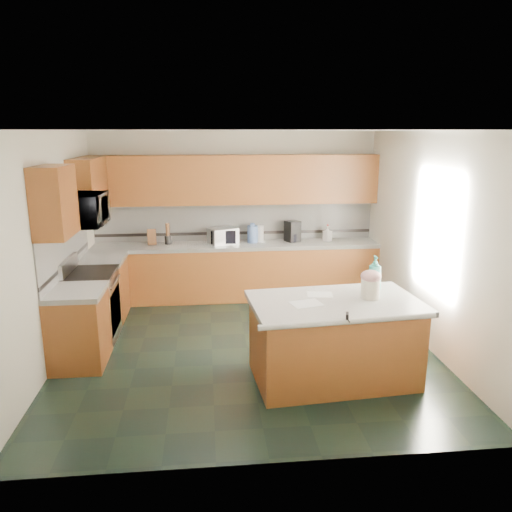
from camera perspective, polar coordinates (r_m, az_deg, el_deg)
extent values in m
plane|color=black|center=(6.49, -1.02, -10.44)|extent=(4.60, 4.60, 0.00)
plane|color=white|center=(5.90, -1.14, 14.17)|extent=(4.60, 4.60, 0.00)
cube|color=silver|center=(8.33, -2.40, 4.79)|extent=(4.60, 0.04, 2.70)
cube|color=silver|center=(3.84, 1.79, -6.37)|extent=(4.60, 0.04, 2.70)
cube|color=silver|center=(6.31, -22.59, 0.71)|extent=(0.04, 4.60, 2.70)
cube|color=silver|center=(6.65, 19.27, 1.65)|extent=(0.04, 4.60, 2.70)
cube|color=#45200C|center=(8.21, -2.20, -1.91)|extent=(4.60, 0.60, 0.86)
cube|color=white|center=(8.10, -2.23, 1.22)|extent=(4.60, 0.64, 0.06)
cube|color=#45200C|center=(8.07, -2.36, 8.72)|extent=(4.60, 0.33, 0.78)
cube|color=silver|center=(8.31, -2.38, 3.97)|extent=(4.60, 0.02, 0.63)
cube|color=black|center=(8.34, -2.36, 2.65)|extent=(4.60, 0.01, 0.05)
cube|color=#45200C|center=(7.67, -16.96, -3.70)|extent=(0.60, 0.82, 0.86)
cube|color=white|center=(7.55, -17.21, -0.37)|extent=(0.64, 0.82, 0.06)
cube|color=#45200C|center=(6.27, -19.58, -7.93)|extent=(0.60, 0.72, 0.86)
cube|color=white|center=(6.11, -19.93, -3.92)|extent=(0.64, 0.72, 0.06)
cube|color=silver|center=(6.84, -20.96, 0.84)|extent=(0.02, 2.30, 0.63)
cube|color=black|center=(6.88, -20.77, -0.74)|extent=(0.01, 2.30, 0.05)
cube|color=#45200C|center=(7.53, -18.61, 7.63)|extent=(0.33, 1.09, 0.78)
cube|color=#45200C|center=(5.93, -22.05, 5.78)|extent=(0.33, 0.72, 0.78)
cube|color=#B7B7BC|center=(6.94, -18.18, -5.59)|extent=(0.60, 0.76, 0.88)
cube|color=black|center=(6.89, -15.79, -5.89)|extent=(0.02, 0.68, 0.55)
cube|color=black|center=(6.80, -18.48, -1.94)|extent=(0.62, 0.78, 0.04)
cylinder|color=#B7B7BC|center=(6.77, -15.76, -2.86)|extent=(0.02, 0.66, 0.02)
cube|color=#B7B7BC|center=(6.83, -20.68, -1.00)|extent=(0.06, 0.76, 0.18)
imported|color=#B7B7BC|center=(6.63, -19.03, 5.00)|extent=(0.50, 0.73, 0.41)
cube|color=#45200C|center=(5.63, 8.87, -9.75)|extent=(1.79, 1.12, 0.86)
cube|color=white|center=(5.47, 9.05, -5.33)|extent=(1.90, 1.23, 0.06)
cylinder|color=white|center=(4.98, 10.62, -7.37)|extent=(1.81, 0.22, 0.06)
cylinder|color=beige|center=(5.58, 12.92, -3.66)|extent=(0.26, 0.26, 0.21)
ellipsoid|color=#D29194|center=(5.54, 13.00, -2.29)|extent=(0.22, 0.22, 0.14)
cylinder|color=tan|center=(5.52, 13.02, -1.81)|extent=(0.07, 0.03, 0.03)
sphere|color=tan|center=(5.51, 12.66, -1.83)|extent=(0.04, 0.04, 0.04)
sphere|color=tan|center=(5.53, 13.38, -1.80)|extent=(0.04, 0.04, 0.04)
imported|color=teal|center=(5.81, 13.41, -1.97)|extent=(0.16, 0.17, 0.41)
cube|color=white|center=(5.32, 5.78, -5.43)|extent=(0.36, 0.31, 0.00)
cube|color=white|center=(5.62, 7.30, -4.38)|extent=(0.31, 0.25, 0.00)
cube|color=black|center=(4.98, 10.38, -6.87)|extent=(0.05, 0.09, 0.08)
cylinder|color=black|center=(4.94, 10.54, -7.30)|extent=(0.01, 0.06, 0.01)
cube|color=#472814|center=(8.15, -11.83, 2.11)|extent=(0.16, 0.20, 0.27)
cylinder|color=black|center=(8.17, -10.02, 1.83)|extent=(0.11, 0.11, 0.14)
cylinder|color=#472814|center=(8.13, -10.07, 3.01)|extent=(0.06, 0.06, 0.20)
cube|color=#B7B7BC|center=(8.11, -3.79, 2.34)|extent=(0.52, 0.45, 0.25)
cube|color=black|center=(7.97, -3.76, 2.13)|extent=(0.40, 0.01, 0.21)
cylinder|color=white|center=(8.19, 0.47, 2.56)|extent=(0.12, 0.12, 0.27)
cylinder|color=#B7B7BC|center=(8.22, 0.47, 1.69)|extent=(0.18, 0.18, 0.01)
cylinder|color=#5F80C6|center=(8.14, -0.40, 2.51)|extent=(0.17, 0.17, 0.28)
cylinder|color=#5F80C6|center=(8.11, -0.40, 3.61)|extent=(0.08, 0.08, 0.04)
cube|color=black|center=(8.24, 4.19, 2.85)|extent=(0.27, 0.28, 0.34)
cylinder|color=black|center=(8.21, 4.24, 2.09)|extent=(0.14, 0.14, 0.14)
imported|color=white|center=(8.34, 8.17, 2.56)|extent=(0.16, 0.16, 0.25)
cylinder|color=red|center=(8.32, 8.20, 3.51)|extent=(0.02, 0.02, 0.03)
cube|color=white|center=(6.43, 19.87, 2.57)|extent=(0.02, 1.40, 1.10)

